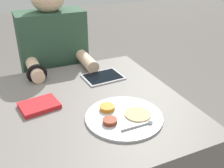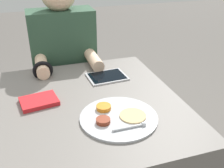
{
  "view_description": "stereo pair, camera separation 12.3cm",
  "coord_description": "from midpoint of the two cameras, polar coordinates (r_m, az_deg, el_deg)",
  "views": [
    {
      "loc": [
        -0.28,
        -0.98,
        1.4
      ],
      "look_at": [
        0.16,
        0.02,
        0.84
      ],
      "focal_mm": 42.0,
      "sensor_mm": 36.0,
      "label": 1
    },
    {
      "loc": [
        -0.17,
        -1.02,
        1.4
      ],
      "look_at": [
        0.16,
        0.02,
        0.84
      ],
      "focal_mm": 42.0,
      "sensor_mm": 36.0,
      "label": 2
    }
  ],
  "objects": [
    {
      "name": "tablet_device",
      "position": [
        1.43,
        -4.45,
        1.49
      ],
      "size": [
        0.22,
        0.17,
        0.01
      ],
      "color": "#B7B7BC",
      "rests_on": "dining_table"
    },
    {
      "name": "thali_tray",
      "position": [
        1.09,
        -0.75,
        -7.18
      ],
      "size": [
        0.32,
        0.32,
        0.03
      ],
      "color": "#B7BABF",
      "rests_on": "dining_table"
    },
    {
      "name": "red_notebook",
      "position": [
        1.22,
        -18.36,
        -4.59
      ],
      "size": [
        0.18,
        0.15,
        0.02
      ],
      "color": "silver",
      "rests_on": "dining_table"
    },
    {
      "name": "person_diner",
      "position": [
        1.81,
        -13.83,
        0.23
      ],
      "size": [
        0.41,
        0.43,
        1.27
      ],
      "color": "black",
      "rests_on": "ground_plane"
    },
    {
      "name": "dining_table",
      "position": [
        1.44,
        -8.45,
        -17.75
      ],
      "size": [
        0.93,
        0.92,
        0.78
      ],
      "color": "slate",
      "rests_on": "ground_plane"
    }
  ]
}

